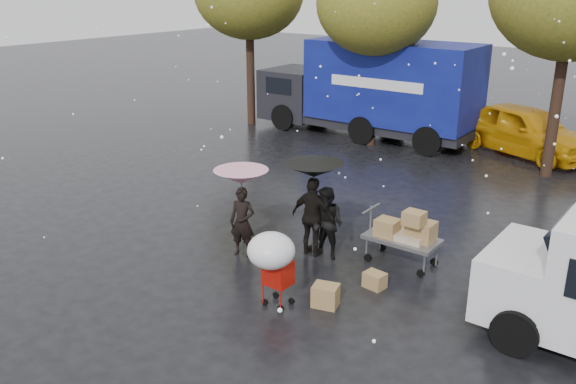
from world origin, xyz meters
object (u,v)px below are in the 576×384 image
Objects in this scene: person_pink at (242,222)px; blue_truck at (372,89)px; person_black at (313,217)px; shopping_cart at (272,254)px; yellow_taxi at (524,130)px; vendor_cart at (406,232)px.

blue_truck is at bearing 86.23° from person_pink.
person_black is 10.63m from blue_truck.
blue_truck reaches higher than person_black.
person_black is 2.41m from shopping_cart.
shopping_cart is 13.00m from blue_truck.
shopping_cart is at bearing -160.42° from yellow_taxi.
blue_truck is (-2.98, 10.65, 1.01)m from person_pink.
person_black reaches higher than vendor_cart.
shopping_cart is 12.96m from yellow_taxi.
vendor_cart is at bearing 9.34° from person_pink.
shopping_cart is at bearing -55.47° from person_pink.
person_black is at bearing -66.89° from blue_truck.
vendor_cart is (2.98, 1.63, -0.03)m from person_pink.
yellow_taxi is (-0.66, 9.94, 0.11)m from vendor_cart.
yellow_taxi is (5.30, 0.92, -0.92)m from blue_truck.
person_pink is 2.37m from shopping_cart.
person_pink is at bearing -74.39° from blue_truck.
blue_truck is (-4.87, 12.03, 0.69)m from shopping_cart.
person_pink is 11.80m from yellow_taxi.
person_black is 0.35× the size of yellow_taxi.
yellow_taxi is at bearing -99.64° from person_black.
vendor_cart is at bearing -56.56° from blue_truck.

